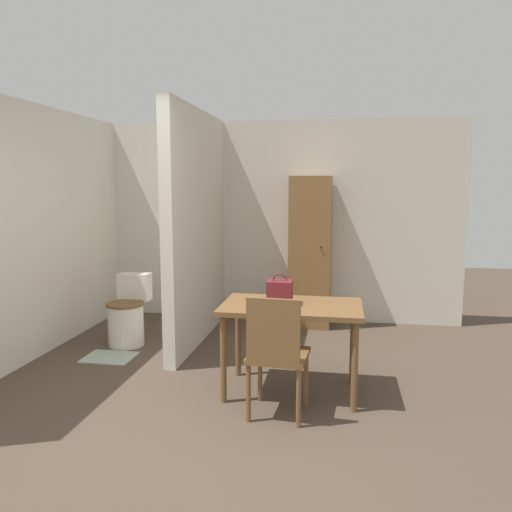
{
  "coord_description": "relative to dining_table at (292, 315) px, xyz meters",
  "views": [
    {
      "loc": [
        0.98,
        -2.93,
        1.7
      ],
      "look_at": [
        0.22,
        1.59,
        1.05
      ],
      "focal_mm": 35.0,
      "sensor_mm": 36.0,
      "label": 1
    }
  ],
  "objects": [
    {
      "name": "wall_back",
      "position": [
        -0.61,
        2.35,
        0.59
      ],
      "size": [
        4.93,
        0.12,
        2.5
      ],
      "color": "beige",
      "rests_on": "ground_plane"
    },
    {
      "name": "dining_table",
      "position": [
        0.0,
        0.0,
        0.0
      ],
      "size": [
        1.13,
        0.7,
        0.74
      ],
      "color": "brown",
      "rests_on": "ground_plane"
    },
    {
      "name": "ground_plane",
      "position": [
        -0.61,
        -1.02,
        -0.66
      ],
      "size": [
        16.0,
        16.0,
        0.0
      ],
      "primitive_type": "plane",
      "color": "#4C3D30"
    },
    {
      "name": "wall_left",
      "position": [
        -2.63,
        0.63,
        0.59
      ],
      "size": [
        0.12,
        4.31,
        2.5
      ],
      "color": "beige",
      "rests_on": "ground_plane"
    },
    {
      "name": "wooden_chair",
      "position": [
        -0.06,
        -0.49,
        -0.15
      ],
      "size": [
        0.46,
        0.46,
        0.93
      ],
      "rotation": [
        0.0,
        0.0,
        -0.07
      ],
      "color": "brown",
      "rests_on": "ground_plane"
    },
    {
      "name": "partition_wall",
      "position": [
        -1.16,
        1.29,
        0.59
      ],
      "size": [
        0.12,
        2.0,
        2.5
      ],
      "color": "beige",
      "rests_on": "ground_plane"
    },
    {
      "name": "bath_mat",
      "position": [
        -1.87,
        0.52,
        -0.65
      ],
      "size": [
        0.49,
        0.39,
        0.01
      ],
      "color": "#99A899",
      "rests_on": "ground_plane"
    },
    {
      "name": "toilet",
      "position": [
        -1.87,
        0.99,
        -0.35
      ],
      "size": [
        0.4,
        0.55,
        0.74
      ],
      "color": "silver",
      "rests_on": "ground_plane"
    },
    {
      "name": "wooden_cabinet",
      "position": [
        0.02,
        2.05,
        0.25
      ],
      "size": [
        0.49,
        0.45,
        1.81
      ],
      "color": "brown",
      "rests_on": "ground_plane"
    },
    {
      "name": "handbag",
      "position": [
        -0.1,
        -0.0,
        0.19
      ],
      "size": [
        0.2,
        0.16,
        0.25
      ],
      "color": "maroon",
      "rests_on": "dining_table"
    }
  ]
}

